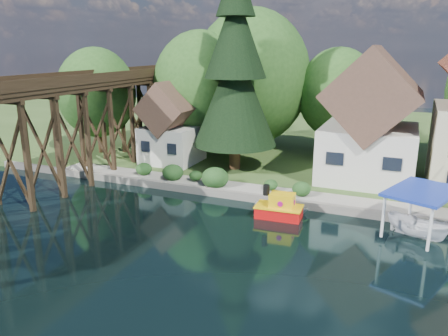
{
  "coord_description": "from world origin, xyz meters",
  "views": [
    {
      "loc": [
        9.74,
        -21.7,
        11.43
      ],
      "look_at": [
        -1.95,
        6.0,
        3.01
      ],
      "focal_mm": 35.0,
      "sensor_mm": 36.0,
      "label": 1
    }
  ],
  "objects": [
    {
      "name": "shed",
      "position": [
        -11.0,
        14.5,
        3.83
      ],
      "size": [
        5.09,
        5.4,
        7.85
      ],
      "color": "silver",
      "rests_on": "bank"
    },
    {
      "name": "shrubs",
      "position": [
        -4.6,
        9.26,
        1.23
      ],
      "size": [
        15.76,
        2.47,
        1.7
      ],
      "color": "#163F18",
      "rests_on": "bank"
    },
    {
      "name": "house_left",
      "position": [
        7.0,
        16.0,
        5.14
      ],
      "size": [
        7.64,
        8.64,
        11.02
      ],
      "color": "silver",
      "rests_on": "bank"
    },
    {
      "name": "boat_canopy",
      "position": [
        11.08,
        5.85,
        1.33
      ],
      "size": [
        4.82,
        5.68,
        3.1
      ],
      "color": "white",
      "rests_on": "ground"
    },
    {
      "name": "promenade",
      "position": [
        6.0,
        9.3,
        0.53
      ],
      "size": [
        50.0,
        2.6,
        0.06
      ],
      "primitive_type": "cube",
      "color": "gray",
      "rests_on": "bank"
    },
    {
      "name": "trestle_bridge",
      "position": [
        -16.0,
        5.17,
        5.35
      ],
      "size": [
        4.12,
        44.18,
        9.3
      ],
      "color": "black",
      "rests_on": "ground"
    },
    {
      "name": "boat_white_a",
      "position": [
        2.11,
        6.88,
        0.4
      ],
      "size": [
        4.09,
        3.09,
        0.8
      ],
      "primitive_type": "imported",
      "rotation": [
        0.0,
        0.0,
        1.66
      ],
      "color": "white",
      "rests_on": "ground"
    },
    {
      "name": "conifer",
      "position": [
        -4.49,
        14.57,
        9.39
      ],
      "size": [
        7.5,
        7.5,
        18.47
      ],
      "color": "#382314",
      "rests_on": "bank"
    },
    {
      "name": "bg_trees",
      "position": [
        1.0,
        21.25,
        7.29
      ],
      "size": [
        49.9,
        13.3,
        10.57
      ],
      "color": "#382314",
      "rests_on": "bank"
    },
    {
      "name": "seawall",
      "position": [
        4.0,
        8.0,
        0.31
      ],
      "size": [
        60.0,
        0.4,
        0.62
      ],
      "primitive_type": "cube",
      "color": "slate",
      "rests_on": "ground"
    },
    {
      "name": "tugboat",
      "position": [
        2.33,
        5.69,
        0.69
      ],
      "size": [
        3.29,
        1.93,
        2.32
      ],
      "color": "red",
      "rests_on": "ground"
    },
    {
      "name": "ground",
      "position": [
        0.0,
        0.0,
        0.0
      ],
      "size": [
        140.0,
        140.0,
        0.0
      ],
      "primitive_type": "plane",
      "color": "black",
      "rests_on": "ground"
    },
    {
      "name": "bank",
      "position": [
        0.0,
        34.0,
        0.25
      ],
      "size": [
        140.0,
        52.0,
        0.5
      ],
      "primitive_type": "cube",
      "color": "#324E1F",
      "rests_on": "ground"
    }
  ]
}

